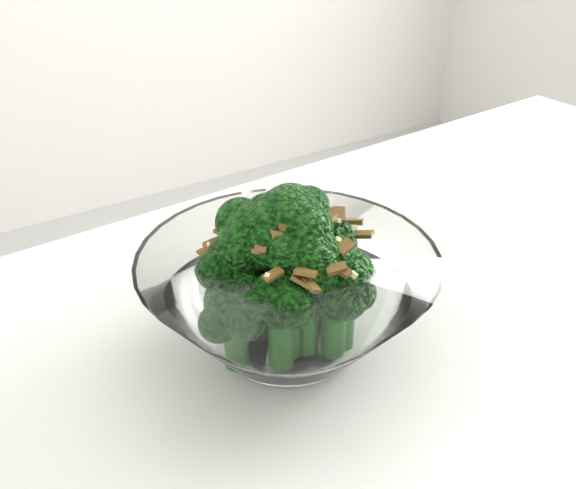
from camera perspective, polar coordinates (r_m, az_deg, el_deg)
table at (r=0.66m, az=18.00°, el=-11.90°), size 1.24×0.87×0.75m
broccoli_dish at (r=0.53m, az=0.02°, el=-4.00°), size 0.25×0.25×0.15m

